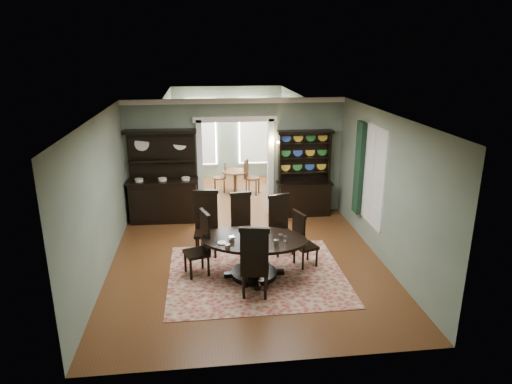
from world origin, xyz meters
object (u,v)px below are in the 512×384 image
dining_table (254,250)px  sideboard (163,190)px  welsh_dresser (304,185)px  parlor_table (235,179)px

dining_table → sideboard: sideboard is taller
dining_table → sideboard: bearing=131.4°
sideboard → welsh_dresser: (3.58, 0.03, -0.00)m
parlor_table → welsh_dresser: bearing=-49.8°
welsh_dresser → parlor_table: (-1.64, 1.95, -0.34)m
sideboard → parlor_table: 2.78m
welsh_dresser → parlor_table: bearing=130.2°
dining_table → parlor_table: dining_table is taller
sideboard → welsh_dresser: bearing=2.3°
sideboard → parlor_table: (1.93, 1.98, -0.35)m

